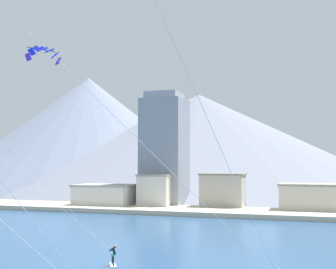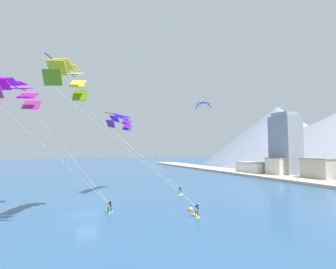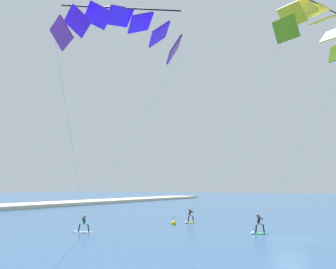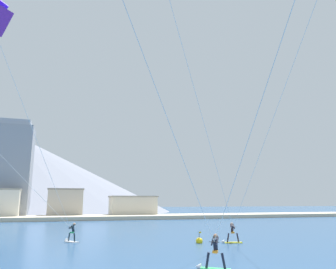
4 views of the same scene
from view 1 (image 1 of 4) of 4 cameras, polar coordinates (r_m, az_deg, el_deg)
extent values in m
cube|color=white|center=(36.34, -6.74, -15.55)|extent=(1.11, 1.46, 0.07)
cylinder|color=#14232D|center=(35.87, -6.68, -15.11)|extent=(0.21, 0.25, 0.67)
cylinder|color=#14232D|center=(36.64, -6.80, -14.85)|extent=(0.21, 0.25, 0.67)
cube|color=#33B266|center=(36.19, -6.73, -14.40)|extent=(0.35, 0.33, 0.12)
cylinder|color=#14232D|center=(36.13, -6.61, -13.92)|extent=(0.41, 0.35, 0.57)
cylinder|color=#14232D|center=(35.99, -6.75, -13.70)|extent=(0.46, 0.31, 0.37)
cylinder|color=#14232D|center=(36.20, -6.79, -13.64)|extent=(0.46, 0.31, 0.37)
cylinder|color=black|center=(36.08, -7.06, -13.71)|extent=(0.29, 0.46, 0.03)
sphere|color=tan|center=(36.08, -6.42, -13.36)|extent=(0.21, 0.21, 0.21)
cone|color=white|center=(37.17, -6.87, -15.17)|extent=(0.46, 0.44, 0.36)
cylinder|color=silver|center=(19.87, 6.63, -2.12)|extent=(2.88, 16.13, 13.80)
cylinder|color=silver|center=(22.62, -1.94, -2.28)|extent=(10.49, 12.63, 13.80)
cylinder|color=silver|center=(31.57, -15.58, -5.05)|extent=(4.85, 11.79, 11.03)
cylinder|color=silver|center=(35.32, -17.29, -4.82)|extent=(10.76, 6.77, 11.03)
cube|color=#4A1DC9|center=(60.65, -16.67, 9.04)|extent=(1.15, 0.86, 0.90)
cube|color=#0D23F1|center=(61.02, -16.29, 9.66)|extent=(1.30, 1.11, 0.79)
cube|color=#0D23F1|center=(61.43, -15.68, 10.03)|extent=(1.37, 1.28, 0.54)
cube|color=#0D23F1|center=(61.81, -14.96, 10.10)|extent=(1.38, 1.33, 0.21)
cube|color=#0D23F1|center=(62.08, -14.24, 9.86)|extent=(1.35, 1.32, 0.54)
cube|color=#0D23F1|center=(62.23, -13.64, 9.37)|extent=(1.24, 1.21, 0.79)
cube|color=#4A1DC9|center=(62.21, -13.25, 8.68)|extent=(1.08, 0.99, 0.90)
cylinder|color=black|center=(62.22, -15.14, 9.97)|extent=(1.96, 3.54, 0.10)
cube|color=beige|center=(69.41, 10.32, -9.38)|extent=(180.00, 10.00, 0.70)
cube|color=silver|center=(75.95, -1.55, -7.13)|extent=(5.03, 4.09, 5.37)
cube|color=#99958B|center=(75.81, -1.54, -4.99)|extent=(5.23, 4.25, 0.30)
cube|color=#B7AD9E|center=(74.87, 6.71, -7.08)|extent=(6.68, 4.50, 5.59)
cube|color=gray|center=(74.73, 6.69, -4.83)|extent=(6.95, 4.68, 0.30)
cube|color=silver|center=(78.71, -7.68, -7.60)|extent=(9.27, 6.49, 3.65)
cube|color=#9D9992|center=(78.59, -7.67, -6.16)|extent=(9.65, 6.75, 0.30)
cube|color=beige|center=(72.48, 17.25, -7.64)|extent=(9.34, 5.53, 4.19)
cube|color=gray|center=(72.34, 17.22, -5.86)|extent=(9.71, 5.75, 0.30)
cube|color=gray|center=(79.52, -0.42, -2.29)|extent=(7.00, 7.00, 18.34)
cube|color=#979DA8|center=(80.29, -0.42, 4.70)|extent=(5.60, 5.60, 1.20)
cone|color=gray|center=(140.67, -9.74, 0.24)|extent=(83.74, 83.74, 32.70)
cone|color=gray|center=(132.10, 3.78, -0.87)|extent=(110.56, 110.56, 26.71)
camera|label=2|loc=(24.36, 77.71, 0.18)|focal=24.00mm
camera|label=3|loc=(42.31, -58.29, -6.85)|focal=40.00mm
camera|label=4|loc=(16.96, -62.06, -16.93)|focal=35.00mm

